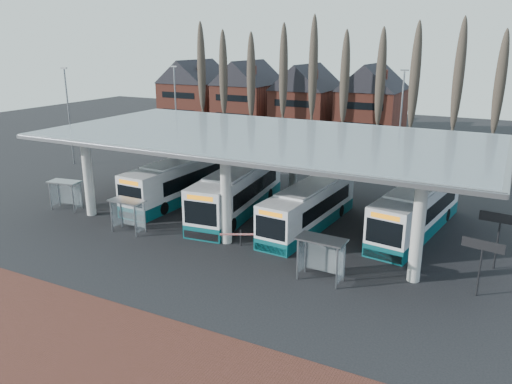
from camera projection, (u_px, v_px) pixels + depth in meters
The scene contains 18 objects.
ground at pixel (206, 256), 30.85m from camera, with size 140.00×140.00×0.00m, color black.
brick_strip at pixel (49, 362), 20.64m from camera, with size 70.00×10.00×0.03m, color #542921.
station_canopy at pixel (264, 143), 36.01m from camera, with size 32.00×16.00×6.34m.
poplar_row at pixel (362, 78), 56.39m from camera, with size 45.10×1.10×14.50m.
townhouse_row at pixel (277, 89), 73.47m from camera, with size 36.80×10.30×12.25m.
lamp_post_a at pixel (176, 110), 55.92m from camera, with size 0.80×0.16×10.17m.
lamp_post_b at pixel (400, 120), 48.80m from camera, with size 0.80×0.16×10.17m.
lamp_post_d at pixel (69, 114), 52.62m from camera, with size 0.80×0.16×10.17m.
bus_0 at pixel (182, 180), 41.69m from camera, with size 3.02×12.40×3.43m.
bus_1 at pixel (238, 191), 38.39m from camera, with size 4.09×12.88×3.52m.
bus_2 at pixel (310, 207), 35.35m from camera, with size 3.14×11.35×3.12m.
bus_3 at pixel (417, 210), 34.39m from camera, with size 4.27×12.29×3.35m.
shelter_0 at pixel (66, 188), 39.10m from camera, with size 2.64×1.62×2.30m.
shelter_1 at pixel (129, 208), 34.43m from camera, with size 2.50×1.26×2.31m.
shelter_2 at pixel (322, 249), 27.33m from camera, with size 2.74×1.47×2.49m.
info_sign_0 at pixel (483, 249), 25.31m from camera, with size 2.07×0.50×3.11m.
info_sign_1 at pixel (500, 222), 28.32m from camera, with size 2.30×0.32×3.42m.
barrier at pixel (238, 235), 31.91m from camera, with size 1.98×1.09×1.09m.
Camera 1 is at (15.74, -23.82, 12.73)m, focal length 35.00 mm.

